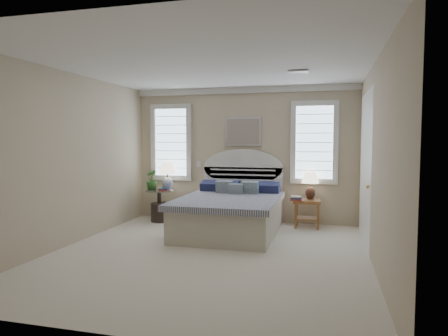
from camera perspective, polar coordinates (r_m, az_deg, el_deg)
floor at (r=5.89m, az=-2.34°, el=-12.22°), size 4.50×5.00×0.01m
ceiling at (r=5.76m, az=-2.42°, el=14.56°), size 4.50×5.00×0.01m
wall_back at (r=8.09m, az=2.78°, el=1.90°), size 4.50×0.02×2.70m
wall_left at (r=6.68m, az=-21.20°, el=1.20°), size 0.02×5.00×2.70m
wall_right at (r=5.46m, az=20.86°, el=0.64°), size 0.02×5.00×2.70m
crown_molding at (r=8.10m, az=2.75°, el=11.05°), size 4.50×0.08×0.12m
hvac_vent at (r=6.31m, az=10.57°, el=13.37°), size 0.30×0.20×0.02m
switch_plate at (r=8.33m, az=-3.66°, el=0.58°), size 0.08×0.01×0.12m
window_left at (r=8.52m, az=-7.53°, el=3.66°), size 0.90×0.06×1.60m
window_right at (r=7.90m, az=12.77°, el=3.57°), size 0.90×0.06×1.60m
painting at (r=8.05m, az=2.73°, el=5.24°), size 0.74×0.04×0.58m
closet_door at (r=6.65m, az=19.53°, el=-0.07°), size 0.02×1.80×2.40m
bed at (r=7.18m, az=1.04°, el=-6.11°), size 1.72×2.28×1.47m
side_table_left at (r=8.26m, az=-9.22°, el=-4.83°), size 0.56×0.56×0.63m
nightstand_right at (r=7.68m, az=11.80°, el=-5.53°), size 0.50×0.40×0.53m
floor_pot at (r=8.23m, az=-8.97°, el=-6.26°), size 0.42×0.42×0.37m
lamp_left at (r=8.23m, az=-8.07°, el=-0.67°), size 0.39×0.39×0.58m
lamp_right at (r=7.72m, az=12.23°, el=-1.98°), size 0.38×0.38×0.53m
potted_plant at (r=8.29m, az=-10.30°, el=-1.67°), size 0.30×0.30×0.41m
books_left at (r=8.14m, az=-8.59°, el=-3.03°), size 0.22×0.18×0.05m
books_right at (r=7.52m, az=10.27°, el=-4.29°), size 0.22×0.17×0.08m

